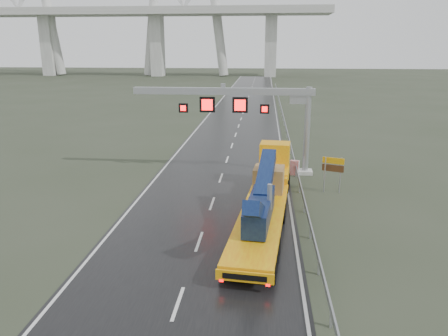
# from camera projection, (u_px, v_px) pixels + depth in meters

# --- Properties ---
(ground) EXTENTS (400.00, 400.00, 0.00)m
(ground) POSITION_uv_depth(u_px,v_px,m) (186.00, 279.00, 20.04)
(ground) COLOR #2F3726
(ground) RESTS_ON ground
(road) EXTENTS (11.00, 200.00, 0.02)m
(road) POSITION_uv_depth(u_px,v_px,m) (239.00, 126.00, 58.39)
(road) COLOR black
(road) RESTS_ON ground
(guardrail) EXTENTS (0.20, 140.00, 1.40)m
(guardrail) POSITION_uv_depth(u_px,v_px,m) (288.00, 137.00, 48.07)
(guardrail) COLOR gray
(guardrail) RESTS_ON ground
(sign_gantry) EXTENTS (14.90, 1.20, 7.42)m
(sign_gantry) POSITION_uv_depth(u_px,v_px,m) (249.00, 106.00, 35.59)
(sign_gantry) COLOR #AAA9A5
(sign_gantry) RESTS_ON ground
(heavy_haul_truck) EXTENTS (4.04, 16.97, 3.95)m
(heavy_haul_truck) POSITION_uv_depth(u_px,v_px,m) (267.00, 189.00, 27.85)
(heavy_haul_truck) COLOR yellow
(heavy_haul_truck) RESTS_ON ground
(exit_sign_pair) EXTENTS (1.48, 0.61, 2.67)m
(exit_sign_pair) POSITION_uv_depth(u_px,v_px,m) (333.00, 168.00, 31.48)
(exit_sign_pair) COLOR #999BA1
(exit_sign_pair) RESTS_ON ground
(striped_barrier) EXTENTS (0.80, 0.56, 1.22)m
(striped_barrier) POSITION_uv_depth(u_px,v_px,m) (295.00, 168.00, 36.17)
(striped_barrier) COLOR red
(striped_barrier) RESTS_ON ground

